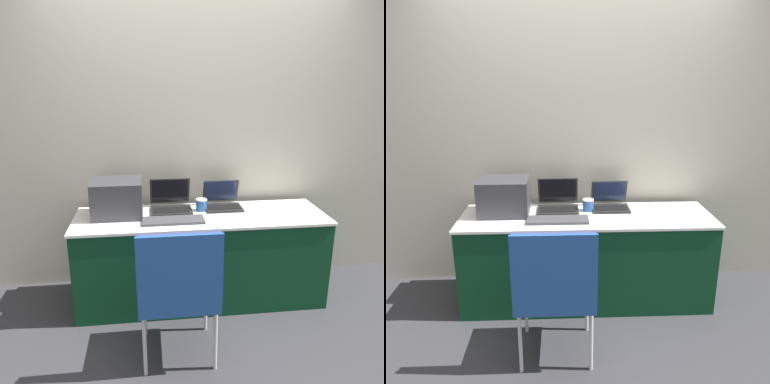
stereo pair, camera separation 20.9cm
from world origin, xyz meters
TOP-DOWN VIEW (x-y plane):
  - ground_plane at (0.00, 0.00)m, footprint 14.00×14.00m
  - wall_back at (0.00, 0.68)m, footprint 8.00×0.05m
  - table at (0.00, 0.28)m, footprint 1.94×0.59m
  - printer at (-0.64, 0.36)m, footprint 0.38×0.33m
  - laptop_left at (-0.22, 0.44)m, footprint 0.33×0.31m
  - laptop_right at (0.20, 0.45)m, footprint 0.30×0.28m
  - external_keyboard at (-0.22, 0.17)m, footprint 0.46×0.16m
  - coffee_cup at (0.02, 0.39)m, footprint 0.09×0.09m
  - chair at (-0.24, -0.45)m, footprint 0.49×0.44m

SIDE VIEW (x-z plane):
  - ground_plane at x=0.00m, z-range 0.00..0.00m
  - table at x=0.00m, z-range 0.00..0.72m
  - chair at x=-0.24m, z-range 0.11..1.04m
  - external_keyboard at x=-0.22m, z-range 0.72..0.74m
  - laptop_right at x=0.20m, z-range 0.67..0.88m
  - coffee_cup at x=0.02m, z-range 0.72..0.82m
  - laptop_left at x=-0.22m, z-range 0.66..0.90m
  - printer at x=-0.64m, z-range 0.74..1.01m
  - wall_back at x=0.00m, z-range 0.00..2.60m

